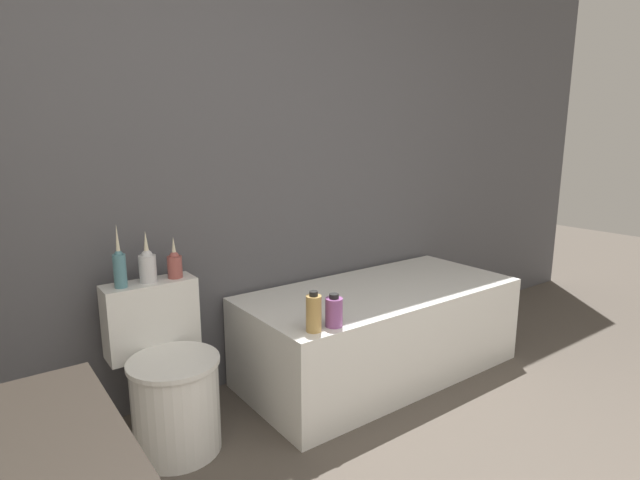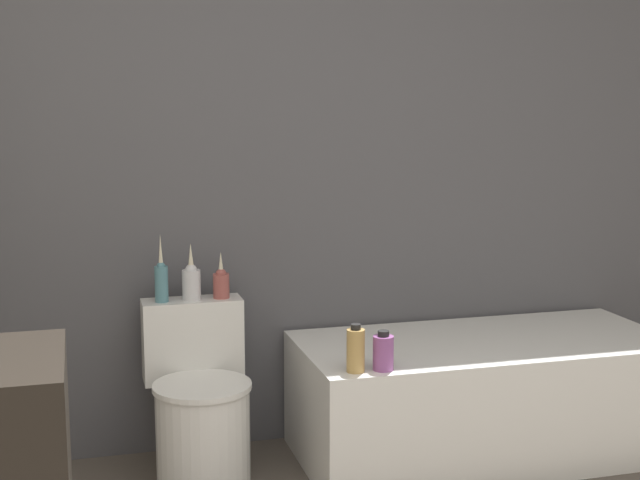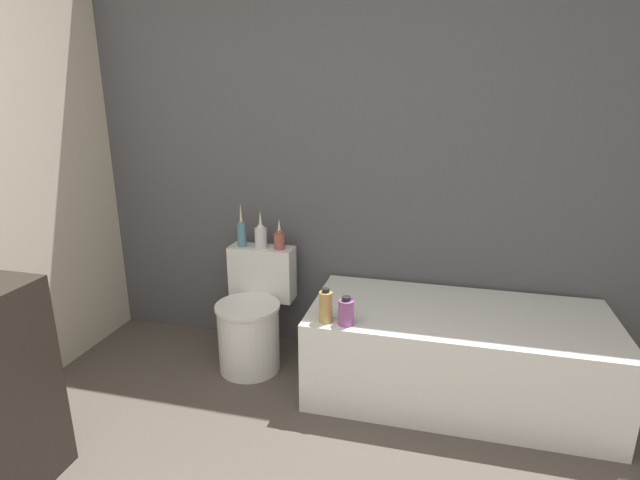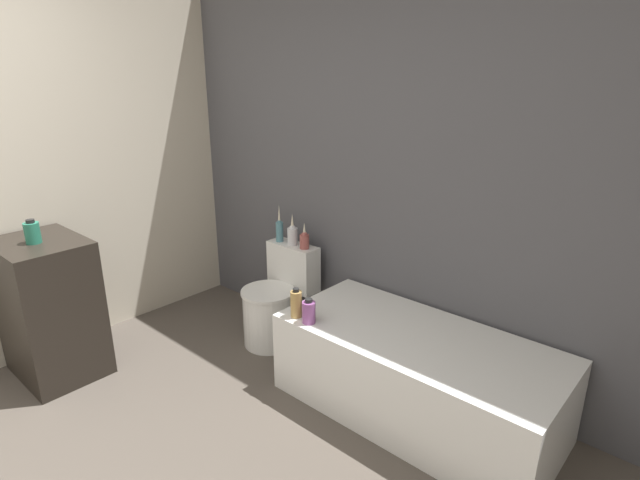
# 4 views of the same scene
# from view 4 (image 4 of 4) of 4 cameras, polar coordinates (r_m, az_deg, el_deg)

# --- Properties ---
(wall_back_tiled) EXTENTS (6.40, 0.06, 2.60)m
(wall_back_tiled) POSITION_cam_4_polar(r_m,az_deg,el_deg) (3.21, 4.79, 8.98)
(wall_back_tiled) COLOR #4C4C51
(wall_back_tiled) RESTS_ON ground_plane
(wall_left_painted) EXTENTS (0.06, 6.40, 2.60)m
(wall_left_painted) POSITION_cam_4_polar(r_m,az_deg,el_deg) (3.65, -31.86, 7.44)
(wall_left_painted) COLOR beige
(wall_left_painted) RESTS_ON ground_plane
(bathtub) EXTENTS (1.54, 0.71, 0.49)m
(bathtub) POSITION_cam_4_polar(r_m,az_deg,el_deg) (2.91, 10.90, -14.84)
(bathtub) COLOR white
(bathtub) RESTS_ON ground
(toilet) EXTENTS (0.40, 0.52, 0.68)m
(toilet) POSITION_cam_4_polar(r_m,az_deg,el_deg) (3.56, -5.11, -7.16)
(toilet) COLOR white
(toilet) RESTS_ON ground
(vanity_counter) EXTENTS (0.59, 0.46, 0.88)m
(vanity_counter) POSITION_cam_4_polar(r_m,az_deg,el_deg) (3.56, -28.47, -6.85)
(vanity_counter) COLOR black
(vanity_counter) RESTS_ON ground
(soap_bottle_glass) EXTENTS (0.09, 0.09, 0.14)m
(soap_bottle_glass) POSITION_cam_4_polar(r_m,az_deg,el_deg) (3.35, -30.03, 0.75)
(soap_bottle_glass) COLOR #267259
(soap_bottle_glass) RESTS_ON vanity_counter
(vase_gold) EXTENTS (0.05, 0.05, 0.27)m
(vase_gold) POSITION_cam_4_polar(r_m,az_deg,el_deg) (3.57, -4.65, 1.22)
(vase_gold) COLOR teal
(vase_gold) RESTS_ON toilet
(vase_silver) EXTENTS (0.07, 0.07, 0.23)m
(vase_silver) POSITION_cam_4_polar(r_m,az_deg,el_deg) (3.50, -3.16, 0.68)
(vase_silver) COLOR silver
(vase_silver) RESTS_ON toilet
(vase_bronze) EXTENTS (0.07, 0.07, 0.19)m
(vase_bronze) POSITION_cam_4_polar(r_m,az_deg,el_deg) (3.43, -1.79, 0.05)
(vase_bronze) COLOR #994C47
(vase_bronze) RESTS_ON toilet
(shampoo_bottle_tall) EXTENTS (0.07, 0.07, 0.18)m
(shampoo_bottle_tall) POSITION_cam_4_polar(r_m,az_deg,el_deg) (2.90, -2.73, -7.28)
(shampoo_bottle_tall) COLOR tan
(shampoo_bottle_tall) RESTS_ON bathtub
(shampoo_bottle_short) EXTENTS (0.08, 0.08, 0.15)m
(shampoo_bottle_short) POSITION_cam_4_polar(r_m,az_deg,el_deg) (2.83, -1.29, -8.21)
(shampoo_bottle_short) COLOR #8C4C8C
(shampoo_bottle_short) RESTS_ON bathtub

